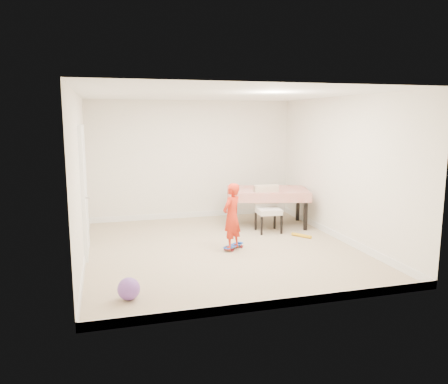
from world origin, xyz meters
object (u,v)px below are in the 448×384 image
object	(u,v)px
dining_chair	(269,209)
skateboard	(233,247)
balloon	(129,289)
dining_table	(267,207)
child	(232,218)

from	to	relation	value
dining_chair	skateboard	xyz separation A→B (m)	(-0.99, -0.92, -0.42)
dining_chair	skateboard	distance (m)	1.41
skateboard	balloon	bearing A→B (deg)	-174.81
dining_table	dining_chair	bearing A→B (deg)	-93.44
dining_table	balloon	world-z (taller)	dining_table
child	balloon	distance (m)	2.45
child	skateboard	bearing A→B (deg)	-166.49
skateboard	child	distance (m)	0.53
dining_table	child	size ratio (longest dim) A/B	1.46
skateboard	balloon	world-z (taller)	balloon
child	dining_table	bearing A→B (deg)	-168.22
child	balloon	size ratio (longest dim) A/B	3.99
balloon	dining_table	bearing A→B (deg)	45.97
dining_table	balloon	size ratio (longest dim) A/B	5.84
skateboard	balloon	distance (m)	2.50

